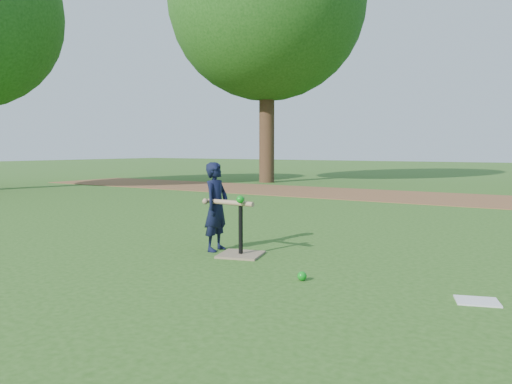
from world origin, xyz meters
The scene contains 8 objects.
ground centered at (0.00, 0.00, 0.00)m, with size 80.00×80.00×0.00m, color #285116.
dirt_strip centered at (0.00, 7.50, 0.01)m, with size 24.00×3.00×0.01m, color brown.
child centered at (-0.72, 0.20, 0.49)m, with size 0.36×0.23×0.97m, color black.
wiffle_ball_ground centered at (0.66, -0.42, 0.04)m, with size 0.08×0.08×0.08m, color #0C8716.
clipboard centered at (2.02, -0.26, 0.01)m, with size 0.30×0.23×0.01m, color silver.
batting_tee centered at (-0.34, 0.12, 0.11)m, with size 0.53×0.53×0.61m.
swing_action centered at (-0.46, 0.08, 0.57)m, with size 0.63×0.16×0.12m.
tree_left centered at (-6.00, 10.00, 5.87)m, with size 6.40×6.40×9.08m.
Camera 1 is at (2.56, -4.15, 1.12)m, focal length 35.00 mm.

